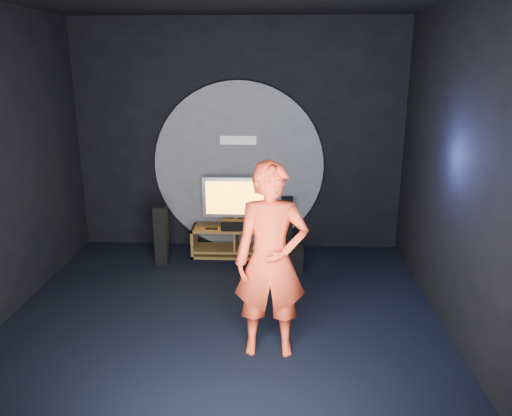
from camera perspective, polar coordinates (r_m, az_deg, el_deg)
The scene contains 13 objects.
floor at distance 5.88m, azimuth -3.81°, elevation -12.77°, with size 5.00×5.00×0.00m, color black.
back_wall at distance 7.70m, azimuth -1.98°, elevation 8.10°, with size 5.00×0.04×3.50m, color black.
front_wall at distance 2.89m, azimuth -9.99°, elevation -6.45°, with size 5.00×0.04×3.50m, color black.
right_wall at distance 5.54m, azimuth 22.49°, elevation 3.59°, with size 0.04×5.00×3.50m, color black.
wall_disc_panel at distance 7.72m, azimuth -1.98°, elevation 4.74°, with size 2.60×0.11×2.60m.
media_console at distance 7.65m, azimuth -2.29°, elevation -4.00°, with size 1.31×0.45×0.45m.
tv at distance 7.51m, azimuth -2.36°, elevation 0.96°, with size 0.99×0.22×0.75m.
center_speaker at distance 7.43m, azimuth -2.46°, elevation -1.95°, with size 0.40×0.15×0.15m, color black.
remote at distance 7.49m, azimuth -5.12°, elevation -2.35°, with size 0.18×0.05×0.02m, color black.
tower_speaker_left at distance 7.37m, azimuth -10.77°, elevation -3.08°, with size 0.18×0.19×0.88m, color black.
tower_speaker_right at distance 7.70m, azimuth 3.53°, elevation -1.98°, with size 0.18×0.19×0.88m, color black.
subwoofer at distance 7.15m, azimuth 4.21°, elevation -5.84°, with size 0.29×0.29×0.32m, color black.
player at distance 4.90m, azimuth 1.72°, elevation -6.08°, with size 0.72×0.47×1.97m, color #F94322.
Camera 1 is at (0.62, -5.10, 2.86)m, focal length 35.00 mm.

